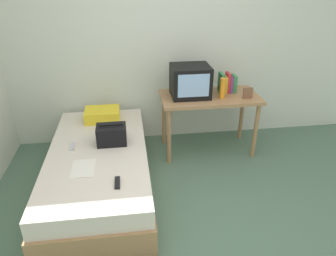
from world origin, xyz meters
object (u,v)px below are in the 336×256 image
(pillow, at_px, (102,115))
(remote_dark, at_px, (117,183))
(book_row, at_px, (227,83))
(remote_silver, at_px, (72,146))
(tv, at_px, (190,81))
(bed, at_px, (100,169))
(magazine, at_px, (83,168))
(water_bottle, at_px, (222,88))
(handbag, at_px, (112,135))
(picture_frame, at_px, (248,93))
(desk, at_px, (209,103))

(pillow, xyz_separation_m, remote_dark, (0.18, -1.29, -0.06))
(book_row, distance_m, remote_dark, 1.88)
(remote_silver, bearing_deg, tv, 22.52)
(bed, distance_m, pillow, 0.76)
(tv, xyz_separation_m, magazine, (-1.16, -0.95, -0.46))
(water_bottle, height_order, pillow, water_bottle)
(handbag, bearing_deg, remote_silver, -175.83)
(handbag, relative_size, remote_dark, 1.92)
(pillow, bearing_deg, bed, -91.74)
(tv, height_order, remote_silver, tv)
(book_row, relative_size, pillow, 0.59)
(picture_frame, height_order, handbag, picture_frame)
(water_bottle, relative_size, remote_dark, 1.52)
(remote_silver, bearing_deg, magazine, -69.93)
(book_row, xyz_separation_m, magazine, (-1.63, -1.02, -0.39))
(bed, relative_size, book_row, 8.44)
(picture_frame, xyz_separation_m, pillow, (-1.68, 0.24, -0.28))
(pillow, distance_m, magazine, 1.03)
(picture_frame, distance_m, remote_dark, 1.85)
(bed, distance_m, picture_frame, 1.85)
(desk, bearing_deg, tv, 174.60)
(desk, xyz_separation_m, tv, (-0.24, 0.02, 0.27))
(book_row, distance_m, magazine, 1.96)
(book_row, bearing_deg, remote_dark, -135.77)
(pillow, bearing_deg, water_bottle, -7.66)
(bed, relative_size, tv, 4.55)
(desk, distance_m, remote_silver, 1.64)
(book_row, distance_m, picture_frame, 0.30)
(bed, height_order, magazine, magazine)
(pillow, relative_size, remote_silver, 2.81)
(water_bottle, relative_size, pillow, 0.58)
(magazine, bearing_deg, book_row, 32.00)
(bed, relative_size, water_bottle, 8.46)
(water_bottle, bearing_deg, remote_silver, -165.65)
(desk, relative_size, handbag, 3.87)
(tv, bearing_deg, book_row, 8.46)
(book_row, distance_m, handbag, 1.53)
(remote_silver, bearing_deg, pillow, 65.92)
(tv, distance_m, handbag, 1.11)
(remote_dark, bearing_deg, tv, 54.90)
(water_bottle, bearing_deg, magazine, -151.29)
(desk, xyz_separation_m, remote_silver, (-1.55, -0.52, -0.18))
(tv, xyz_separation_m, water_bottle, (0.35, -0.12, -0.06))
(bed, relative_size, desk, 1.72)
(tv, bearing_deg, water_bottle, -18.38)
(desk, height_order, remote_dark, desk)
(pillow, distance_m, handbag, 0.60)
(bed, relative_size, handbag, 6.67)
(tv, bearing_deg, remote_silver, -157.48)
(handbag, bearing_deg, desk, 23.18)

